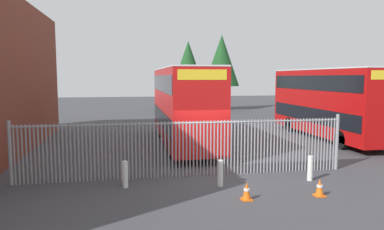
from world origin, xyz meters
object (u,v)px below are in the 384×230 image
at_px(double_decker_bus_behind_fence_left, 183,103).
at_px(bollard_near_left, 125,174).
at_px(traffic_cone_by_gate, 320,188).
at_px(traffic_cone_mid_forecourt, 247,191).
at_px(bollard_near_right, 310,168).
at_px(double_decker_bus_near_gate, 328,100).
at_px(bollard_center_front, 220,173).

xyz_separation_m(double_decker_bus_behind_fence_left, bollard_near_left, (-3.25, -7.67, -1.95)).
bearing_deg(traffic_cone_by_gate, double_decker_bus_behind_fence_left, 107.40).
relative_size(traffic_cone_by_gate, traffic_cone_mid_forecourt, 1.00).
distance_m(bollard_near_left, bollard_near_right, 6.89).
bearing_deg(double_decker_bus_near_gate, bollard_center_front, -137.07).
bearing_deg(bollard_near_right, bollard_center_front, -178.59).
height_order(double_decker_bus_near_gate, bollard_center_front, double_decker_bus_near_gate).
bearing_deg(double_decker_bus_behind_fence_left, bollard_near_right, -65.64).
height_order(bollard_near_right, traffic_cone_mid_forecourt, bollard_near_right).
xyz_separation_m(double_decker_bus_near_gate, bollard_near_right, (-5.74, -8.53, -1.95)).
bearing_deg(traffic_cone_by_gate, double_decker_bus_near_gate, 58.31).
bearing_deg(traffic_cone_by_gate, bollard_near_left, 161.95).
bearing_deg(double_decker_bus_behind_fence_left, double_decker_bus_near_gate, 3.17).
xyz_separation_m(bollard_center_front, traffic_cone_by_gate, (2.94, -1.63, -0.19)).
distance_m(bollard_near_left, bollard_center_front, 3.39).
bearing_deg(bollard_near_left, traffic_cone_by_gate, -18.05).
height_order(bollard_center_front, traffic_cone_by_gate, bollard_center_front).
relative_size(bollard_near_right, traffic_cone_mid_forecourt, 1.61).
height_order(double_decker_bus_near_gate, bollard_near_right, double_decker_bus_near_gate).
bearing_deg(double_decker_bus_near_gate, bollard_near_left, -147.02).
distance_m(double_decker_bus_behind_fence_left, bollard_near_left, 8.56).
bearing_deg(traffic_cone_by_gate, traffic_cone_mid_forecourt, 178.54).
relative_size(double_decker_bus_behind_fence_left, traffic_cone_mid_forecourt, 18.32).
bearing_deg(traffic_cone_mid_forecourt, bollard_near_left, 152.48).
height_order(bollard_center_front, bollard_near_right, same).
bearing_deg(double_decker_bus_behind_fence_left, traffic_cone_mid_forecourt, -86.64).
bearing_deg(traffic_cone_mid_forecourt, bollard_center_front, 106.40).
bearing_deg(bollard_center_front, traffic_cone_by_gate, -28.95).
height_order(double_decker_bus_behind_fence_left, traffic_cone_mid_forecourt, double_decker_bus_behind_fence_left).
height_order(double_decker_bus_near_gate, traffic_cone_mid_forecourt, double_decker_bus_near_gate).
distance_m(double_decker_bus_behind_fence_left, traffic_cone_by_gate, 10.41).
height_order(double_decker_bus_behind_fence_left, bollard_near_right, double_decker_bus_behind_fence_left).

